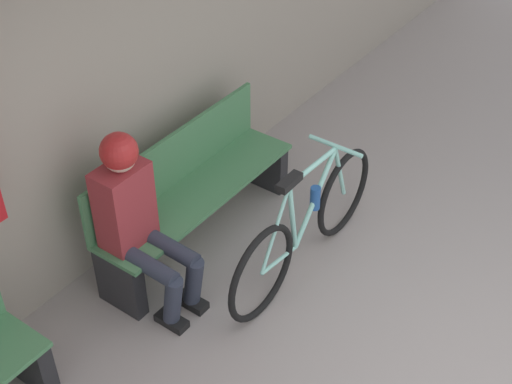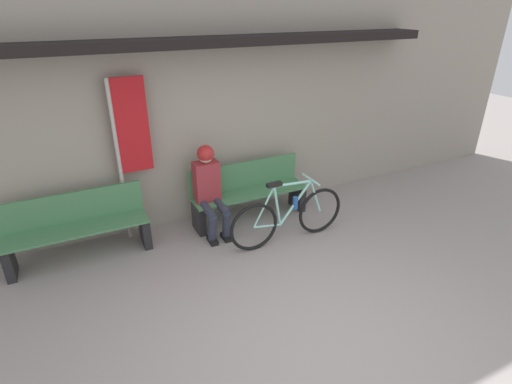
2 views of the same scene
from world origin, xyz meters
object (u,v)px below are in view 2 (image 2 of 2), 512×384
at_px(bicycle, 288,216).
at_px(park_bench_far, 78,229).
at_px(banner_pole, 128,140).
at_px(park_bench_near, 249,193).
at_px(person_seated, 209,185).

bearing_deg(bicycle, park_bench_far, 162.11).
bearing_deg(banner_pole, park_bench_near, -8.11).
distance_m(park_bench_near, bicycle, 0.84).
distance_m(park_bench_far, banner_pole, 1.27).
height_order(park_bench_far, banner_pole, banner_pole).
xyz_separation_m(person_seated, park_bench_far, (-1.70, 0.11, -0.31)).
height_order(bicycle, person_seated, person_seated).
relative_size(park_bench_far, banner_pole, 0.78).
xyz_separation_m(park_bench_far, banner_pole, (0.78, 0.22, 0.98)).
relative_size(park_bench_near, person_seated, 1.37).
relative_size(person_seated, park_bench_far, 0.74).
height_order(park_bench_near, person_seated, person_seated).
height_order(park_bench_near, bicycle, bicycle).
distance_m(bicycle, park_bench_far, 2.66).
distance_m(person_seated, banner_pole, 1.18).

